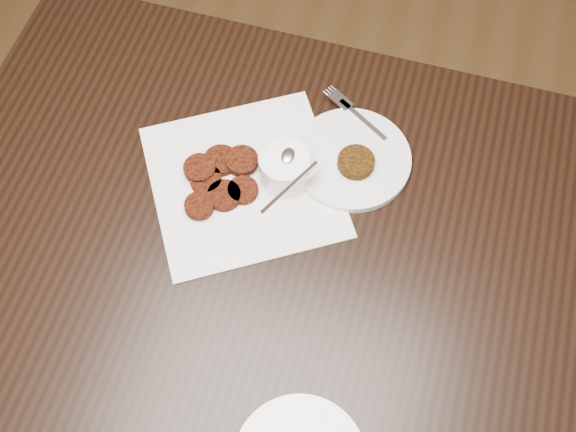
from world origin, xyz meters
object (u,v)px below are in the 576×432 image
at_px(napkin, 244,181).
at_px(sauce_ramekin, 285,157).
at_px(plate_with_patty, 352,157).
at_px(table, 304,319).

xyz_separation_m(napkin, sauce_ramekin, (0.06, 0.03, 0.06)).
bearing_deg(napkin, sauce_ramekin, 22.96).
height_order(napkin, plate_with_patty, plate_with_patty).
distance_m(table, plate_with_patty, 0.43).
distance_m(table, napkin, 0.41).
height_order(sauce_ramekin, plate_with_patty, sauce_ramekin).
bearing_deg(plate_with_patty, table, -99.97).
relative_size(table, napkin, 4.24).
bearing_deg(sauce_ramekin, plate_with_patty, 32.28).
height_order(table, napkin, napkin).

